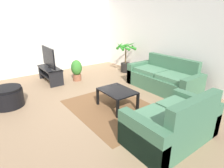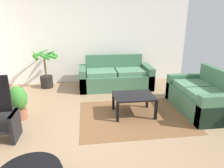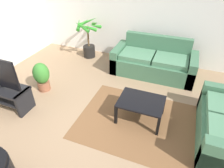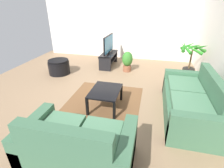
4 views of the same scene
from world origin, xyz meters
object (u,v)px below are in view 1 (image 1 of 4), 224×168
object	(u,v)px
couch_main	(163,79)
tv_stand	(50,73)
couch_loveseat	(173,124)
ottoman	(8,97)
coffee_table	(117,93)
potted_plant_small	(77,70)
potted_palm	(126,58)
tv	(48,57)

from	to	relation	value
couch_main	tv_stand	bearing A→B (deg)	-137.00
couch_loveseat	ottoman	bearing A→B (deg)	-146.63
couch_main	ottoman	distance (m)	4.01
couch_main	coffee_table	size ratio (longest dim) A/B	2.50
couch_loveseat	ottoman	world-z (taller)	couch_loveseat
potted_plant_small	couch_loveseat	bearing A→B (deg)	-1.76
couch_loveseat	potted_palm	xyz separation A→B (m)	(-3.56, 2.00, 0.23)
couch_loveseat	tv	world-z (taller)	tv
coffee_table	potted_plant_small	distance (m)	2.28
tv	potted_palm	world-z (taller)	potted_palm
tv	coffee_table	xyz separation A→B (m)	(2.64, 0.61, -0.44)
couch_main	tv_stand	world-z (taller)	couch_main
tv	potted_plant_small	world-z (taller)	tv
couch_loveseat	potted_plant_small	distance (m)	3.77
couch_main	potted_plant_small	xyz separation A→B (m)	(-2.17, -1.62, 0.06)
couch_loveseat	ottoman	xyz separation A→B (m)	(-3.04, -2.00, -0.07)
couch_loveseat	tv_stand	xyz separation A→B (m)	(-4.14, -0.62, 0.01)
coffee_table	ottoman	world-z (taller)	ottoman
couch_loveseat	tv_stand	size ratio (longest dim) A/B	1.43
tv_stand	potted_palm	world-z (taller)	potted_palm
tv	tv_stand	bearing A→B (deg)	-91.36
coffee_table	potted_plant_small	xyz separation A→B (m)	(-2.28, 0.12, -0.00)
tv	ottoman	distance (m)	1.85
coffee_table	potted_palm	world-z (taller)	potted_palm
tv_stand	tv	world-z (taller)	tv
couch_main	ottoman	size ratio (longest dim) A/B	3.00
tv_stand	couch_loveseat	bearing A→B (deg)	8.57
couch_loveseat	ottoman	distance (m)	3.64
potted_plant_small	potted_palm	bearing A→B (deg)	83.65
couch_loveseat	tv	xyz separation A→B (m)	(-4.14, -0.62, 0.50)
couch_loveseat	coffee_table	world-z (taller)	couch_loveseat
tv_stand	coffee_table	world-z (taller)	tv_stand
couch_loveseat	tv	bearing A→B (deg)	-171.47
ottoman	potted_plant_small	bearing A→B (deg)	108.95
tv_stand	coffee_table	size ratio (longest dim) A/B	1.36
tv	potted_plant_small	bearing A→B (deg)	63.52
couch_main	tv	xyz separation A→B (m)	(-2.53, -2.36, 0.50)
tv_stand	tv	distance (m)	0.49
tv	coffee_table	bearing A→B (deg)	13.05
couch_loveseat	tv_stand	distance (m)	4.18
couch_main	potted_plant_small	bearing A→B (deg)	-143.16
couch_loveseat	potted_plant_small	size ratio (longest dim) A/B	2.33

